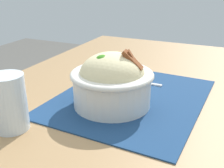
# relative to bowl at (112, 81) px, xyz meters

# --- Properties ---
(table) EXTENTS (1.23, 0.78, 0.74)m
(table) POSITION_rel_bowl_xyz_m (0.05, -0.04, -0.13)
(table) COLOR #99754C
(table) RESTS_ON ground_plane
(placemat) EXTENTS (0.41, 0.34, 0.00)m
(placemat) POSITION_rel_bowl_xyz_m (0.06, -0.02, -0.06)
(placemat) COLOR navy
(placemat) RESTS_ON table
(bowl) EXTENTS (0.18, 0.18, 0.13)m
(bowl) POSITION_rel_bowl_xyz_m (0.00, 0.00, 0.00)
(bowl) COLOR silver
(bowl) RESTS_ON placemat
(fork) EXTENTS (0.02, 0.13, 0.00)m
(fork) POSITION_rel_bowl_xyz_m (0.15, -0.00, -0.06)
(fork) COLOR silver
(fork) RESTS_ON placemat
(drinking_glass) EXTENTS (0.07, 0.07, 0.11)m
(drinking_glass) POSITION_rel_bowl_xyz_m (-0.17, 0.13, -0.01)
(drinking_glass) COLOR silver
(drinking_glass) RESTS_ON table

